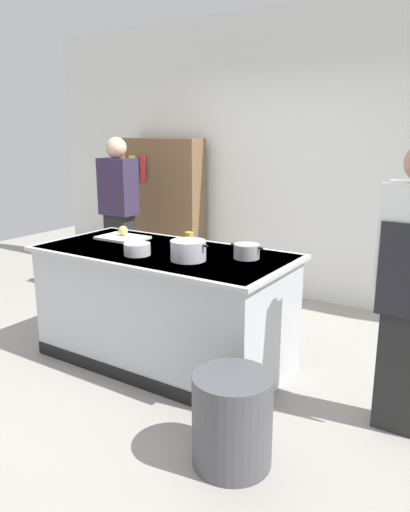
{
  "coord_description": "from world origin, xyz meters",
  "views": [
    {
      "loc": [
        2.23,
        -2.87,
        1.77
      ],
      "look_at": [
        0.25,
        0.2,
        0.85
      ],
      "focal_mm": 34.66,
      "sensor_mm": 36.0,
      "label": 1
    }
  ],
  "objects_px": {
    "sauce_pan": "(247,251)",
    "mixing_bowl": "(137,249)",
    "bookshelf": "(161,210)",
    "stock_pot": "(188,250)",
    "person_guest": "(119,213)",
    "trash_bin": "(232,420)",
    "onion": "(123,231)",
    "juice_cup": "(189,238)"
  },
  "relations": [
    {
      "from": "juice_cup",
      "to": "stock_pot",
      "type": "bearing_deg",
      "value": -55.99
    },
    {
      "from": "stock_pot",
      "to": "trash_bin",
      "type": "xyz_separation_m",
      "value": [
        0.75,
        -0.67,
        -0.71
      ]
    },
    {
      "from": "stock_pot",
      "to": "bookshelf",
      "type": "height_order",
      "value": "bookshelf"
    },
    {
      "from": "stock_pot",
      "to": "mixing_bowl",
      "type": "height_order",
      "value": "stock_pot"
    },
    {
      "from": "onion",
      "to": "juice_cup",
      "type": "distance_m",
      "value": 0.62
    },
    {
      "from": "stock_pot",
      "to": "juice_cup",
      "type": "xyz_separation_m",
      "value": [
        -0.28,
        0.41,
        -0.02
      ]
    },
    {
      "from": "stock_pot",
      "to": "sauce_pan",
      "type": "relative_size",
      "value": 1.26
    },
    {
      "from": "mixing_bowl",
      "to": "onion",
      "type": "bearing_deg",
      "value": 141.11
    },
    {
      "from": "stock_pot",
      "to": "onion",
      "type": "bearing_deg",
      "value": 160.16
    },
    {
      "from": "trash_bin",
      "to": "onion",
      "type": "bearing_deg",
      "value": 148.82
    },
    {
      "from": "onion",
      "to": "sauce_pan",
      "type": "xyz_separation_m",
      "value": [
        1.21,
        -0.06,
        -0.01
      ]
    },
    {
      "from": "mixing_bowl",
      "to": "bookshelf",
      "type": "relative_size",
      "value": 0.11
    },
    {
      "from": "sauce_pan",
      "to": "bookshelf",
      "type": "relative_size",
      "value": 0.15
    },
    {
      "from": "sauce_pan",
      "to": "bookshelf",
      "type": "height_order",
      "value": "bookshelf"
    },
    {
      "from": "juice_cup",
      "to": "bookshelf",
      "type": "relative_size",
      "value": 0.06
    },
    {
      "from": "sauce_pan",
      "to": "mixing_bowl",
      "type": "relative_size",
      "value": 1.28
    },
    {
      "from": "sauce_pan",
      "to": "person_guest",
      "type": "relative_size",
      "value": 0.15
    },
    {
      "from": "sauce_pan",
      "to": "juice_cup",
      "type": "height_order",
      "value": "sauce_pan"
    },
    {
      "from": "onion",
      "to": "juice_cup",
      "type": "relative_size",
      "value": 0.81
    },
    {
      "from": "mixing_bowl",
      "to": "juice_cup",
      "type": "distance_m",
      "value": 0.51
    },
    {
      "from": "onion",
      "to": "juice_cup",
      "type": "bearing_deg",
      "value": 8.26
    },
    {
      "from": "sauce_pan",
      "to": "mixing_bowl",
      "type": "height_order",
      "value": "sauce_pan"
    },
    {
      "from": "sauce_pan",
      "to": "trash_bin",
      "type": "bearing_deg",
      "value": -65.3
    },
    {
      "from": "bookshelf",
      "to": "sauce_pan",
      "type": "bearing_deg",
      "value": -38.93
    },
    {
      "from": "sauce_pan",
      "to": "mixing_bowl",
      "type": "xyz_separation_m",
      "value": [
        -0.71,
        -0.35,
        -0.01
      ]
    },
    {
      "from": "onion",
      "to": "person_guest",
      "type": "height_order",
      "value": "person_guest"
    },
    {
      "from": "stock_pot",
      "to": "sauce_pan",
      "type": "xyz_separation_m",
      "value": [
        0.32,
        0.27,
        -0.02
      ]
    },
    {
      "from": "juice_cup",
      "to": "bookshelf",
      "type": "distance_m",
      "value": 2.11
    },
    {
      "from": "juice_cup",
      "to": "person_guest",
      "type": "height_order",
      "value": "person_guest"
    },
    {
      "from": "person_guest",
      "to": "onion",
      "type": "bearing_deg",
      "value": 62.51
    },
    {
      "from": "juice_cup",
      "to": "trash_bin",
      "type": "bearing_deg",
      "value": -46.58
    },
    {
      "from": "onion",
      "to": "trash_bin",
      "type": "height_order",
      "value": "onion"
    },
    {
      "from": "mixing_bowl",
      "to": "bookshelf",
      "type": "height_order",
      "value": "bookshelf"
    },
    {
      "from": "stock_pot",
      "to": "person_guest",
      "type": "height_order",
      "value": "person_guest"
    },
    {
      "from": "mixing_bowl",
      "to": "juice_cup",
      "type": "height_order",
      "value": "juice_cup"
    },
    {
      "from": "juice_cup",
      "to": "mixing_bowl",
      "type": "bearing_deg",
      "value": -103.67
    },
    {
      "from": "onion",
      "to": "stock_pot",
      "type": "relative_size",
      "value": 0.26
    },
    {
      "from": "sauce_pan",
      "to": "mixing_bowl",
      "type": "distance_m",
      "value": 0.79
    },
    {
      "from": "sauce_pan",
      "to": "juice_cup",
      "type": "relative_size",
      "value": 2.51
    },
    {
      "from": "onion",
      "to": "person_guest",
      "type": "distance_m",
      "value": 1.24
    },
    {
      "from": "juice_cup",
      "to": "trash_bin",
      "type": "relative_size",
      "value": 0.19
    },
    {
      "from": "trash_bin",
      "to": "bookshelf",
      "type": "relative_size",
      "value": 0.31
    }
  ]
}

